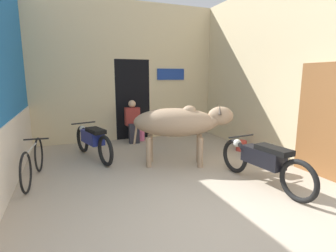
{
  "coord_description": "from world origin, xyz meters",
  "views": [
    {
      "loc": [
        -1.74,
        -2.48,
        1.84
      ],
      "look_at": [
        0.14,
        2.31,
        0.87
      ],
      "focal_mm": 28.0,
      "sensor_mm": 36.0,
      "label": 1
    }
  ],
  "objects": [
    {
      "name": "plastic_stool",
      "position": [
        0.25,
        4.78,
        0.24
      ],
      "size": [
        0.3,
        0.3,
        0.45
      ],
      "color": "#DB6093",
      "rests_on": "ground_plane"
    },
    {
      "name": "ground_plane",
      "position": [
        0.0,
        0.0,
        0.0
      ],
      "size": [
        30.0,
        30.0,
        0.0
      ],
      "primitive_type": "plane",
      "color": "tan"
    },
    {
      "name": "motorcycle_far",
      "position": [
        -1.22,
        3.52,
        0.44
      ],
      "size": [
        0.75,
        1.91,
        0.77
      ],
      "color": "black",
      "rests_on": "ground_plane"
    },
    {
      "name": "wall_right_with_door",
      "position": [
        2.74,
        2.52,
        1.95
      ],
      "size": [
        0.22,
        5.12,
        3.94
      ],
      "color": "beige",
      "rests_on": "ground_plane"
    },
    {
      "name": "cow",
      "position": [
        0.44,
        2.41,
        0.91
      ],
      "size": [
        2.08,
        1.24,
        1.31
      ],
      "color": "tan",
      "rests_on": "ground_plane"
    },
    {
      "name": "shopkeeper_seated",
      "position": [
        -0.01,
        4.65,
        0.63
      ],
      "size": [
        0.4,
        0.33,
        1.2
      ],
      "color": "#282833",
      "rests_on": "ground_plane"
    },
    {
      "name": "bucket",
      "position": [
        2.33,
        2.82,
        0.13
      ],
      "size": [
        0.26,
        0.26,
        0.26
      ],
      "color": "#C63D33",
      "rests_on": "ground_plane"
    },
    {
      "name": "wall_back_with_doorway",
      "position": [
        0.04,
        5.35,
        1.72
      ],
      "size": [
        5.3,
        0.93,
        3.94
      ],
      "color": "beige",
      "rests_on": "ground_plane"
    },
    {
      "name": "bicycle",
      "position": [
        -2.35,
        2.56,
        0.35
      ],
      "size": [
        0.44,
        1.69,
        0.69
      ],
      "color": "black",
      "rests_on": "ground_plane"
    },
    {
      "name": "motorcycle_near",
      "position": [
        1.32,
        0.91,
        0.44
      ],
      "size": [
        0.58,
        2.05,
        0.77
      ],
      "color": "black",
      "rests_on": "ground_plane"
    }
  ]
}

